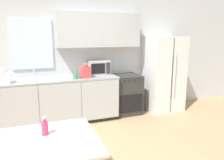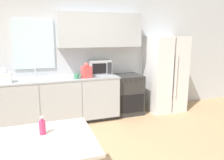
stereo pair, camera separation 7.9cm
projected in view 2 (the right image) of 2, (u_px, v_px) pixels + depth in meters
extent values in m
plane|color=tan|center=(91.00, 159.00, 3.17)|extent=(12.00, 12.00, 0.00)
cube|color=silver|center=(69.00, 55.00, 4.68)|extent=(12.00, 0.06, 2.70)
cube|color=silver|center=(34.00, 44.00, 4.38)|extent=(0.79, 0.04, 0.98)
cube|color=#B2B7BC|center=(100.00, 30.00, 4.61)|extent=(1.79, 0.32, 0.70)
cube|color=#333333|center=(61.00, 119.00, 4.56)|extent=(2.37, 0.59, 0.08)
cube|color=#B2B7BC|center=(60.00, 99.00, 4.45)|extent=(2.37, 0.65, 0.81)
cube|color=#B2B7BC|center=(17.00, 108.00, 3.89)|extent=(0.77, 0.01, 0.79)
cube|color=#B2B7BC|center=(62.00, 104.00, 4.14)|extent=(0.77, 0.01, 0.79)
cube|color=#B2B7BC|center=(102.00, 100.00, 4.39)|extent=(0.77, 0.01, 0.79)
cube|color=#9EA0A5|center=(59.00, 79.00, 4.36)|extent=(2.39, 0.68, 0.03)
cube|color=#2D2D2D|center=(127.00, 94.00, 4.97)|extent=(0.61, 0.58, 0.89)
cube|color=black|center=(132.00, 104.00, 4.72)|extent=(0.53, 0.01, 0.39)
cylinder|color=#262626|center=(126.00, 80.00, 4.55)|extent=(0.03, 0.02, 0.03)
cylinder|color=#262626|center=(130.00, 80.00, 4.59)|extent=(0.03, 0.02, 0.03)
cylinder|color=#262626|center=(136.00, 80.00, 4.63)|extent=(0.03, 0.02, 0.03)
cylinder|color=#262626|center=(140.00, 79.00, 4.67)|extent=(0.03, 0.02, 0.03)
cube|color=white|center=(165.00, 74.00, 5.13)|extent=(0.83, 0.70, 1.74)
cube|color=#3F3F3F|center=(174.00, 77.00, 4.81)|extent=(0.01, 0.01, 1.68)
cylinder|color=silver|center=(173.00, 75.00, 4.76)|extent=(0.02, 0.02, 0.96)
cylinder|color=silver|center=(177.00, 75.00, 4.79)|extent=(0.02, 0.02, 0.96)
cube|color=#B7BABC|center=(36.00, 79.00, 4.22)|extent=(0.61, 0.43, 0.02)
cylinder|color=silver|center=(36.00, 71.00, 4.35)|extent=(0.02, 0.02, 0.25)
cylinder|color=silver|center=(35.00, 65.00, 4.26)|extent=(0.02, 0.14, 0.02)
cube|color=#B7BABC|center=(100.00, 67.00, 4.75)|extent=(0.47, 0.30, 0.30)
cube|color=black|center=(99.00, 69.00, 4.59)|extent=(0.30, 0.01, 0.22)
cube|color=#2D2D33|center=(109.00, 68.00, 4.66)|extent=(0.09, 0.01, 0.24)
cylinder|color=#3F8C66|center=(76.00, 76.00, 4.28)|extent=(0.10, 0.10, 0.10)
torus|color=#3F8C66|center=(80.00, 76.00, 4.30)|extent=(0.02, 0.08, 0.08)
cube|color=white|center=(4.00, 78.00, 3.90)|extent=(0.27, 0.23, 0.18)
sphere|color=white|center=(3.00, 71.00, 3.88)|extent=(0.15, 0.15, 0.14)
cube|color=#D14C4C|center=(86.00, 72.00, 4.38)|extent=(0.21, 0.19, 0.23)
sphere|color=#D14C4C|center=(86.00, 65.00, 4.35)|extent=(0.12, 0.12, 0.10)
cube|color=beige|center=(43.00, 141.00, 2.17)|extent=(1.03, 0.93, 0.03)
cylinder|color=beige|center=(81.00, 148.00, 2.77)|extent=(0.06, 0.06, 0.71)
cylinder|color=#DB386B|center=(42.00, 128.00, 2.29)|extent=(0.07, 0.07, 0.14)
cylinder|color=#DB386B|center=(42.00, 120.00, 2.27)|extent=(0.03, 0.03, 0.04)
cylinder|color=white|center=(42.00, 117.00, 2.27)|extent=(0.04, 0.04, 0.02)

